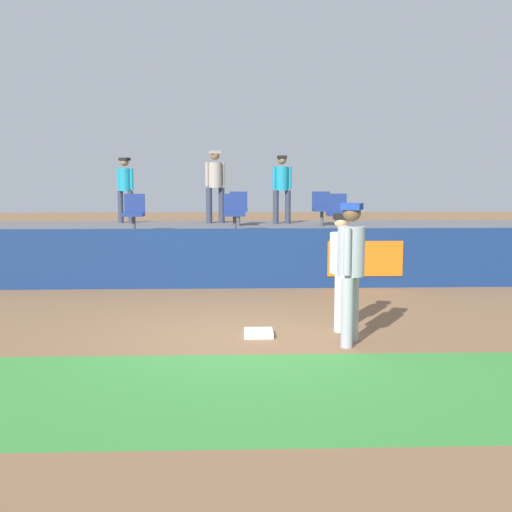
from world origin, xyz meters
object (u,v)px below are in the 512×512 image
seat_front_center (235,211)px  player_runner_visitor (351,263)px  seat_front_left (134,211)px  seat_front_right (337,211)px  first_base (258,333)px  spectator_casual (215,181)px  spectator_hooded (125,185)px  player_fielder_home (341,263)px  spectator_capped (282,184)px  seat_back_right (322,207)px  seat_back_center (238,207)px

seat_front_center → player_runner_visitor: bearing=-75.5°
seat_front_left → seat_front_right: bearing=0.0°
first_base → spectator_casual: spectator_casual is taller
seat_front_right → spectator_hooded: spectator_hooded is taller
player_fielder_home → seat_front_left: (-3.72, 4.99, 0.48)m
spectator_capped → spectator_casual: size_ratio=0.93×
seat_back_right → seat_front_right: bearing=-86.9°
seat_back_center → seat_front_center: bearing=-93.2°
seat_front_center → seat_front_right: bearing=-0.0°
player_fielder_home → player_runner_visitor: player_runner_visitor is taller
first_base → spectator_hooded: size_ratio=0.24×
seat_front_left → seat_back_center: same height
seat_back_center → seat_back_right: size_ratio=1.00×
first_base → spectator_casual: 8.37m
player_fielder_home → seat_front_center: size_ratio=2.01×
spectator_hooded → spectator_casual: bearing=-163.5°
seat_front_center → seat_back_center: bearing=86.8°
seat_front_center → spectator_hooded: (-2.84, 2.89, 0.51)m
seat_back_center → spectator_casual: spectator_casual is taller
seat_back_right → spectator_capped: bearing=144.6°
player_runner_visitor → seat_front_center: bearing=-142.4°
player_runner_visitor → seat_front_right: size_ratio=2.23×
player_fielder_home → first_base: bearing=-59.8°
player_runner_visitor → spectator_hooded: spectator_hooded is taller
player_runner_visitor → spectator_casual: size_ratio=1.00×
seat_front_center → spectator_hooded: 4.08m
first_base → seat_front_left: (-2.51, 5.36, 1.41)m
player_runner_visitor → seat_back_right: player_runner_visitor is taller
player_runner_visitor → spectator_capped: (-0.29, 8.31, 0.90)m
seat_front_left → spectator_hooded: size_ratio=0.50×
seat_back_center → spectator_capped: spectator_capped is taller
spectator_capped → first_base: bearing=82.4°
first_base → seat_back_center: bearing=91.7°
seat_front_center → spectator_casual: spectator_casual is taller
seat_front_right → spectator_casual: size_ratio=0.45×
seat_front_left → spectator_hooded: spectator_hooded is taller
player_fielder_home → spectator_hooded: 9.06m
seat_back_center → spectator_hooded: bearing=159.7°
spectator_hooded → spectator_capped: 4.09m
first_base → spectator_hooded: 9.03m
seat_front_right → spectator_casual: (-2.75, 2.73, 0.61)m
player_fielder_home → spectator_capped: size_ratio=0.97×
player_runner_visitor → seat_back_right: 7.68m
seat_back_center → spectator_casual: size_ratio=0.45×
spectator_hooded → seat_front_right: bearing=170.9°
seat_front_left → seat_front_center: bearing=0.0°
first_base → seat_front_center: size_ratio=0.48×
player_runner_visitor → spectator_casual: spectator_casual is taller
seat_back_right → player_fielder_home: bearing=-95.3°
spectator_capped → seat_front_left: bearing=34.9°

